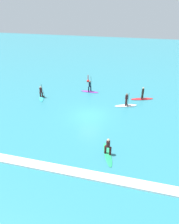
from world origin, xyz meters
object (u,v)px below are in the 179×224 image
(surfer_on_green_board, at_px, (108,151))
(surfer_on_purple_board, at_px, (90,89))
(surfer_on_teal_board, at_px, (41,95))
(surfer_on_white_board, at_px, (126,103))
(marker_buoy, at_px, (88,81))
(surfer_on_red_board, at_px, (142,97))

(surfer_on_green_board, bearing_deg, surfer_on_purple_board, 2.01)
(surfer_on_teal_board, xyz_separation_m, surfer_on_green_board, (11.12, -9.68, -0.01))
(surfer_on_teal_board, distance_m, surfer_on_white_board, 11.78)
(marker_buoy, bearing_deg, surfer_on_purple_board, -72.09)
(surfer_on_green_board, height_order, surfer_on_purple_board, surfer_on_purple_board)
(surfer_on_white_board, relative_size, surfer_on_red_board, 0.92)
(surfer_on_teal_board, xyz_separation_m, surfer_on_purple_board, (6.07, 3.67, 0.01))
(surfer_on_green_board, bearing_deg, surfer_on_teal_board, 30.26)
(surfer_on_teal_board, xyz_separation_m, marker_buoy, (4.72, 7.86, -0.27))
(surfer_on_white_board, height_order, surfer_on_red_board, surfer_on_white_board)
(surfer_on_green_board, bearing_deg, surfer_on_white_board, -22.47)
(surfer_on_teal_board, relative_size, marker_buoy, 2.21)
(surfer_on_red_board, bearing_deg, surfer_on_purple_board, 155.37)
(surfer_on_purple_board, xyz_separation_m, marker_buoy, (-1.35, 4.19, -0.29))
(surfer_on_purple_board, relative_size, marker_buoy, 2.11)
(surfer_on_green_board, height_order, surfer_on_red_board, surfer_on_red_board)
(surfer_on_green_board, bearing_deg, surfer_on_red_board, -30.41)
(surfer_on_green_board, relative_size, marker_buoy, 2.59)
(surfer_on_white_board, bearing_deg, marker_buoy, 111.83)
(surfer_on_white_board, distance_m, surfer_on_purple_board, 6.61)
(surfer_on_teal_board, height_order, surfer_on_purple_board, surfer_on_purple_board)
(surfer_on_white_board, xyz_separation_m, marker_buoy, (-7.06, 7.53, -0.23))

